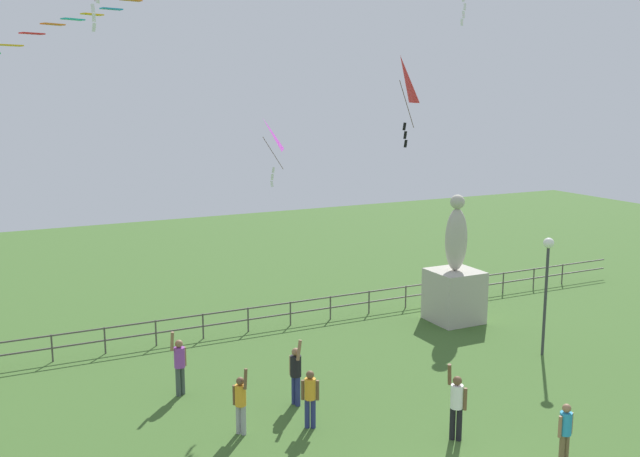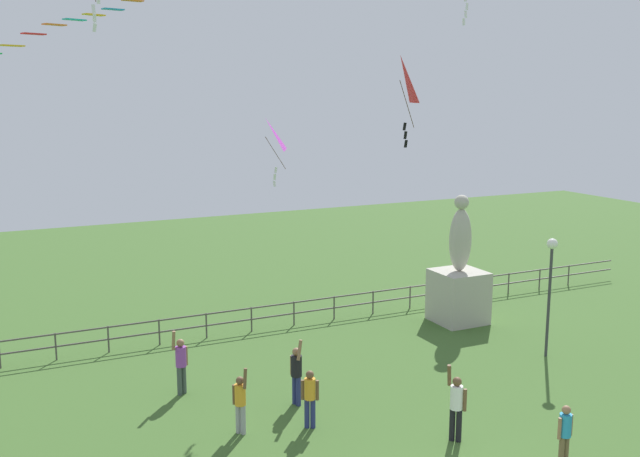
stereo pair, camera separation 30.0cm
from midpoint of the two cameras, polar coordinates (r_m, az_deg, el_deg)
The scene contains 11 objects.
statue_monument at distance 28.93m, azimuth 11.15°, elevation -4.30°, with size 1.85×1.85×5.04m.
lamppost at distance 25.55m, azimuth 18.02°, elevation -3.15°, with size 0.36×0.36×4.11m.
person_1 at distance 19.43m, azimuth 11.12°, elevation -13.36°, with size 0.42×0.50×2.04m.
person_2 at distance 22.21m, azimuth -10.50°, elevation -10.27°, with size 0.52×0.32×2.01m.
person_3 at distance 19.81m, azimuth -0.36°, elevation -12.97°, with size 0.44×0.30×1.61m.
person_4 at distance 18.89m, azimuth 19.16°, elevation -14.89°, with size 0.47×0.29×1.57m.
person_5 at distance 21.14m, azimuth -1.46°, elevation -11.17°, with size 0.32×0.54×2.02m.
person_6 at distance 19.60m, azimuth -5.85°, elevation -13.29°, with size 0.32×0.47×1.86m.
kite_1 at distance 18.75m, azimuth 6.79°, elevation 11.33°, with size 0.71×0.91×2.29m.
kite_4 at distance 23.50m, azimuth -3.93°, elevation 7.11°, with size 1.13×1.27×2.14m.
waterfront_railing at distance 27.61m, azimuth -4.88°, elevation -6.79°, with size 36.01×0.06×0.95m.
Camera 2 is at (-9.44, -10.78, 8.82)m, focal length 40.68 mm.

